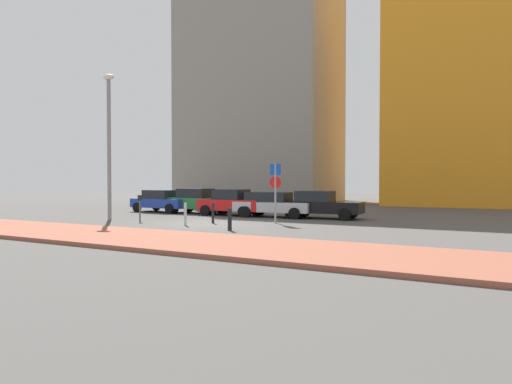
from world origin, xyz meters
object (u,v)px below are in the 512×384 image
at_px(traffic_bollard_near, 213,213).
at_px(traffic_bollard_mid, 185,214).
at_px(parked_car_green, 199,201).
at_px(street_lamp, 109,135).
at_px(parked_car_red, 232,202).
at_px(parking_meter, 140,204).
at_px(parked_car_silver, 272,204).
at_px(parked_car_black, 320,205).
at_px(parked_car_blue, 162,201).
at_px(parking_sign_post, 275,186).
at_px(traffic_bollard_far, 230,219).

distance_m(traffic_bollard_near, traffic_bollard_mid, 1.60).
distance_m(parked_car_green, street_lamp, 7.36).
xyz_separation_m(parked_car_red, traffic_bollard_mid, (1.08, -6.14, -0.26)).
distance_m(parking_meter, street_lamp, 4.11).
xyz_separation_m(parked_car_red, traffic_bollard_near, (1.63, -4.63, -0.29)).
distance_m(parked_car_silver, traffic_bollard_near, 4.77).
bearing_deg(traffic_bollard_mid, street_lamp, 175.46).
relative_size(parked_car_black, street_lamp, 0.58).
bearing_deg(parked_car_red, parked_car_black, 4.70).
relative_size(parked_car_blue, parked_car_silver, 0.97).
distance_m(parking_sign_post, traffic_bollard_near, 3.37).
xyz_separation_m(parked_car_black, street_lamp, (-9.64, -6.16, 3.74)).
distance_m(parked_car_green, parked_car_silver, 5.53).
xyz_separation_m(traffic_bollard_mid, traffic_bollard_far, (2.92, -0.84, -0.06)).
bearing_deg(parking_sign_post, parking_meter, -160.90).
bearing_deg(parked_car_green, traffic_bollard_far, -47.55).
bearing_deg(parked_car_red, traffic_bollard_far, -60.20).
xyz_separation_m(parked_car_green, traffic_bollard_mid, (3.91, -6.63, -0.28)).
bearing_deg(traffic_bollard_mid, traffic_bollard_near, 69.94).
height_order(parked_car_red, parking_sign_post, parking_sign_post).
bearing_deg(parking_meter, parking_sign_post, 19.10).
bearing_deg(traffic_bollard_far, parked_car_red, 119.80).
xyz_separation_m(traffic_bollard_near, traffic_bollard_mid, (-0.55, -1.51, 0.03)).
relative_size(parked_car_green, parked_car_black, 0.94).
xyz_separation_m(parked_car_black, traffic_bollard_near, (-3.79, -5.08, -0.27)).
xyz_separation_m(parked_car_green, parked_car_black, (8.24, -0.05, -0.04)).
bearing_deg(parking_sign_post, parked_car_black, 73.55).
xyz_separation_m(parked_car_silver, parking_meter, (-5.00, -5.49, 0.12)).
bearing_deg(traffic_bollard_near, parked_car_silver, 77.23).
distance_m(parked_car_blue, parking_meter, 6.67).
relative_size(parked_car_green, traffic_bollard_far, 4.45).
height_order(parking_meter, traffic_bollard_mid, parking_meter).
relative_size(parking_sign_post, traffic_bollard_far, 3.13).
xyz_separation_m(street_lamp, traffic_bollard_near, (5.86, 1.08, -4.00)).
xyz_separation_m(parked_car_black, parking_sign_post, (-1.07, -3.62, 1.09)).
distance_m(parking_sign_post, traffic_bollard_far, 4.07).
bearing_deg(traffic_bollard_mid, parked_car_green, 120.53).
xyz_separation_m(traffic_bollard_near, traffic_bollard_far, (2.37, -2.34, -0.03)).
height_order(parked_car_green, traffic_bollard_far, parked_car_green).
bearing_deg(traffic_bollard_far, parked_car_blue, 143.01).
height_order(street_lamp, traffic_bollard_near, street_lamp).
bearing_deg(parked_car_silver, parked_car_green, 175.01).
height_order(parked_car_blue, street_lamp, street_lamp).
height_order(parking_meter, street_lamp, street_lamp).
bearing_deg(traffic_bollard_mid, parking_meter, 169.02).
xyz_separation_m(parking_meter, traffic_bollard_far, (6.32, -1.50, -0.41)).
bearing_deg(parked_car_red, street_lamp, -126.51).
height_order(traffic_bollard_near, traffic_bollard_far, traffic_bollard_near).
bearing_deg(traffic_bollard_mid, parked_car_blue, 136.30).
bearing_deg(parked_car_black, parking_meter, -142.55).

